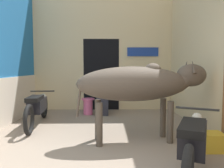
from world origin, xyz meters
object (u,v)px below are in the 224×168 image
object	(u,v)px
shopkeeper_seated	(102,93)
motorcycle_near	(193,142)
motorcycle_far	(37,107)
plastic_stool	(88,106)
crate	(209,142)
cow	(140,84)

from	to	relation	value
shopkeeper_seated	motorcycle_near	bearing A→B (deg)	-70.85
motorcycle_far	shopkeeper_seated	bearing A→B (deg)	37.12
motorcycle_far	plastic_stool	size ratio (longest dim) A/B	4.61
shopkeeper_seated	motorcycle_far	bearing A→B (deg)	-142.88
crate	cow	bearing A→B (deg)	155.18
motorcycle_near	plastic_stool	size ratio (longest dim) A/B	4.22
plastic_stool	crate	world-z (taller)	plastic_stool
motorcycle_near	plastic_stool	bearing A→B (deg)	114.64
cow	crate	distance (m)	1.42
cow	crate	world-z (taller)	cow
shopkeeper_seated	plastic_stool	size ratio (longest dim) A/B	2.63
motorcycle_near	motorcycle_far	xyz separation A→B (m)	(-2.61, 2.33, -0.00)
cow	motorcycle_far	xyz separation A→B (m)	(-2.15, 1.07, -0.60)
motorcycle_far	plastic_stool	distance (m)	1.54
motorcycle_near	crate	size ratio (longest dim) A/B	4.27
cow	plastic_stool	xyz separation A→B (m)	(-1.12, 2.20, -0.77)
shopkeeper_seated	plastic_stool	bearing A→B (deg)	172.73
motorcycle_near	shopkeeper_seated	size ratio (longest dim) A/B	1.60
cow	motorcycle_near	bearing A→B (deg)	-69.82
motorcycle_far	shopkeeper_seated	world-z (taller)	shopkeeper_seated
motorcycle_far	crate	distance (m)	3.53
shopkeeper_seated	crate	world-z (taller)	shopkeeper_seated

